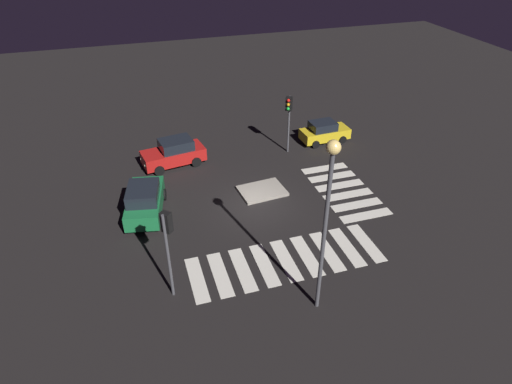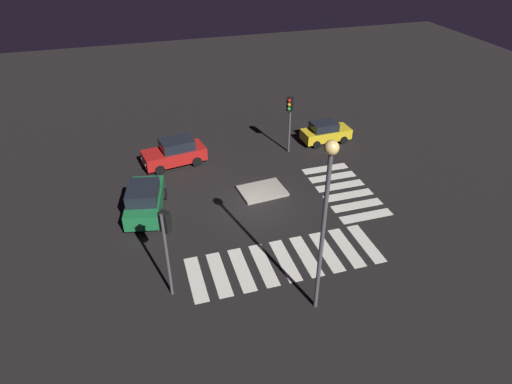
% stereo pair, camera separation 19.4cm
% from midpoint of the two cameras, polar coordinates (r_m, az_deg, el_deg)
% --- Properties ---
extents(ground_plane, '(80.00, 80.00, 0.00)m').
position_cam_midpoint_polar(ground_plane, '(26.70, -0.21, -1.80)').
color(ground_plane, black).
extents(traffic_island, '(2.97, 2.34, 0.18)m').
position_cam_midpoint_polar(traffic_island, '(27.92, 0.59, 0.15)').
color(traffic_island, gray).
rests_on(traffic_island, ground).
extents(car_yellow, '(3.78, 1.89, 1.61)m').
position_cam_midpoint_polar(car_yellow, '(34.19, 8.61, 7.65)').
color(car_yellow, gold).
rests_on(car_yellow, ground).
extents(car_red, '(4.46, 2.53, 1.86)m').
position_cam_midpoint_polar(car_red, '(31.07, -10.67, 4.96)').
color(car_red, red).
rests_on(car_red, ground).
extents(car_green, '(2.73, 4.66, 1.93)m').
position_cam_midpoint_polar(car_green, '(26.32, -14.32, -1.04)').
color(car_green, '#196B38').
rests_on(car_green, ground).
extents(traffic_light_north, '(0.54, 0.53, 4.26)m').
position_cam_midpoint_polar(traffic_light_north, '(31.25, 4.05, 10.35)').
color(traffic_light_north, '#47474C').
rests_on(traffic_light_north, ground).
extents(traffic_light_south, '(0.54, 0.54, 4.55)m').
position_cam_midpoint_polar(traffic_light_south, '(19.36, -11.60, -5.36)').
color(traffic_light_south, '#47474C').
rests_on(traffic_light_south, ground).
extents(street_lamp, '(0.56, 0.56, 8.31)m').
position_cam_midpoint_polar(street_lamp, '(17.24, 8.85, -1.49)').
color(street_lamp, '#47474C').
rests_on(street_lamp, ground).
extents(crosswalk_near, '(9.90, 3.20, 0.02)m').
position_cam_midpoint_polar(crosswalk_near, '(22.92, 3.62, -8.74)').
color(crosswalk_near, silver).
rests_on(crosswalk_near, ground).
extents(crosswalk_side, '(3.20, 6.45, 0.02)m').
position_cam_midpoint_polar(crosswalk_side, '(28.67, 10.99, 0.26)').
color(crosswalk_side, silver).
rests_on(crosswalk_side, ground).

